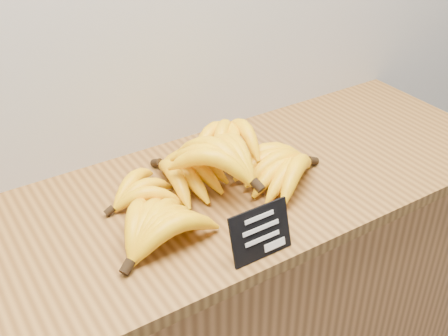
# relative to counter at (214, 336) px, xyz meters

# --- Properties ---
(counter) EXTENTS (1.46, 0.50, 0.90)m
(counter) POSITION_rel_counter_xyz_m (0.00, 0.00, 0.00)
(counter) COLOR #A36934
(counter) RESTS_ON ground
(counter_top) EXTENTS (1.53, 0.54, 0.03)m
(counter_top) POSITION_rel_counter_xyz_m (0.00, 0.00, 0.47)
(counter_top) COLOR brown
(counter_top) RESTS_ON counter
(chalkboard_sign) EXTENTS (0.13, 0.03, 0.10)m
(chalkboard_sign) POSITION_rel_counter_xyz_m (-0.03, -0.23, 0.53)
(chalkboard_sign) COLOR black
(chalkboard_sign) RESTS_ON counter_top
(banana_pile) EXTENTS (0.55, 0.35, 0.13)m
(banana_pile) POSITION_rel_counter_xyz_m (-0.01, -0.01, 0.53)
(banana_pile) COLOR yellow
(banana_pile) RESTS_ON counter_top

